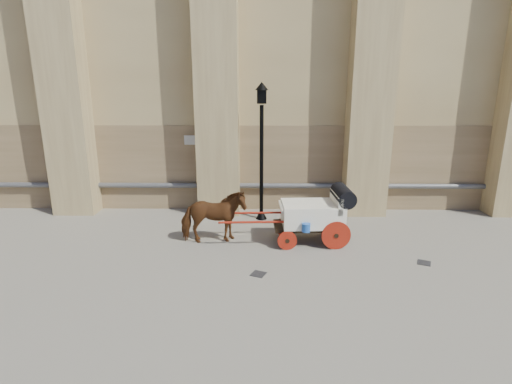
{
  "coord_description": "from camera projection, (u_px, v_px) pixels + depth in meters",
  "views": [
    {
      "loc": [
        0.45,
        -9.76,
        4.43
      ],
      "look_at": [
        0.31,
        0.9,
        1.49
      ],
      "focal_mm": 28.0,
      "sensor_mm": 36.0,
      "label": 1
    }
  ],
  "objects": [
    {
      "name": "horse",
      "position": [
        213.0,
        217.0,
        11.22
      ],
      "size": [
        1.92,
        1.1,
        1.53
      ],
      "primitive_type": "imported",
      "rotation": [
        0.0,
        0.0,
        1.73
      ],
      "color": "#553117",
      "rests_on": "ground"
    },
    {
      "name": "drain_grate_far",
      "position": [
        424.0,
        263.0,
        10.12
      ],
      "size": [
        0.42,
        0.42,
        0.01
      ],
      "primitive_type": "cube",
      "rotation": [
        0.0,
        0.0,
        -0.43
      ],
      "color": "black",
      "rests_on": "ground"
    },
    {
      "name": "ground",
      "position": [
        244.0,
        255.0,
        10.59
      ],
      "size": [
        90.0,
        90.0,
        0.0
      ],
      "primitive_type": "plane",
      "color": "slate",
      "rests_on": "ground"
    },
    {
      "name": "drain_grate_near",
      "position": [
        258.0,
        274.0,
        9.52
      ],
      "size": [
        0.42,
        0.42,
        0.01
      ],
      "primitive_type": "cube",
      "rotation": [
        0.0,
        0.0,
        -0.42
      ],
      "color": "black",
      "rests_on": "ground"
    },
    {
      "name": "carriage",
      "position": [
        317.0,
        213.0,
        11.24
      ],
      "size": [
        3.76,
        1.38,
        1.63
      ],
      "rotation": [
        0.0,
        0.0,
        0.05
      ],
      "color": "black",
      "rests_on": "ground"
    },
    {
      "name": "street_lamp",
      "position": [
        262.0,
        148.0,
        12.79
      ],
      "size": [
        0.42,
        0.42,
        4.44
      ],
      "color": "black",
      "rests_on": "ground"
    }
  ]
}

